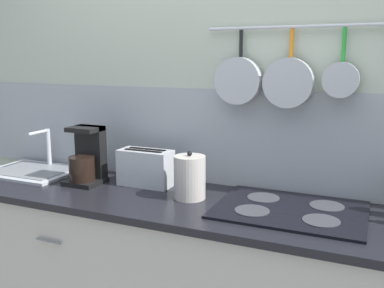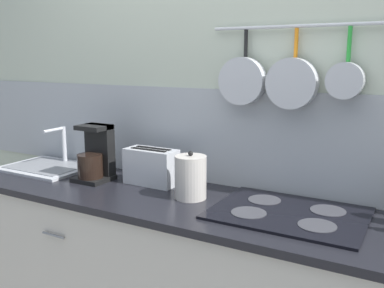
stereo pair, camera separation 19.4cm
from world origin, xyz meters
The scene contains 7 objects.
wall_back centered at (0.00, 0.34, 1.27)m, with size 7.20×0.16×2.60m.
countertop centered at (0.00, 0.00, 0.87)m, with size 2.93×0.61×0.03m.
sink_basin centered at (-1.17, 0.10, 0.91)m, with size 0.51×0.39×0.24m.
coffee_maker centered at (-0.75, 0.05, 1.01)m, with size 0.18×0.18×0.30m.
toaster centered at (-0.44, 0.14, 0.98)m, with size 0.30×0.13×0.19m.
kettle centered at (-0.14, 0.04, 0.99)m, with size 0.15×0.15×0.23m.
cooktop centered at (0.33, 0.05, 0.89)m, with size 0.64×0.48×0.01m.
Camera 2 is at (0.82, -1.66, 1.54)m, focal length 40.00 mm.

